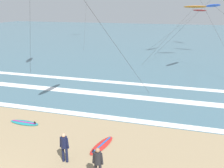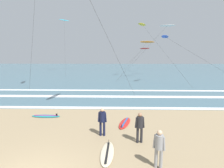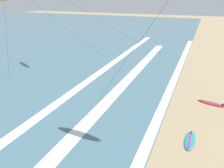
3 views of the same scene
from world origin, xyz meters
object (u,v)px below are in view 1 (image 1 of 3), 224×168
surfboard_right_spare (24,123)px  kite_blue_far_right (214,6)px  surfer_foreground_main (64,145)px  kite_orange_distant_high (195,7)px  kite_red_mid_center (199,11)px  surfer_background_far (98,161)px  surfboard_left_pile (102,145)px

surfboard_right_spare → kite_blue_far_right: bearing=50.6°
surfer_foreground_main → kite_orange_distant_high: bearing=75.4°
kite_red_mid_center → kite_blue_far_right: bearing=-90.3°
surfer_background_far → surfer_foreground_main: bearing=159.4°
surfer_background_far → surfboard_left_pile: surfer_background_far is taller
surfer_foreground_main → kite_red_mid_center: size_ratio=0.17×
surfboard_right_spare → kite_blue_far_right: (12.76, 15.56, 7.33)m
surfboard_left_pile → kite_red_mid_center: kite_red_mid_center is taller
surfboard_right_spare → surfer_foreground_main: bearing=-33.9°
surfer_foreground_main → kite_blue_far_right: bearing=65.8°
surfer_background_far → kite_blue_far_right: size_ratio=0.15×
surfboard_left_pile → kite_orange_distant_high: size_ratio=0.28×
surfer_background_far → kite_orange_distant_high: kite_orange_distant_high is taller
surfboard_right_spare → kite_blue_far_right: 21.41m
surfer_foreground_main → kite_red_mid_center: 40.71m
surfer_foreground_main → surfboard_left_pile: (1.34, 1.79, -0.91)m
surfboard_right_spare → surfer_background_far: bearing=-30.2°
surfboard_right_spare → surfboard_left_pile: same height
surfboard_right_spare → kite_red_mid_center: size_ratio=0.22×
surfer_foreground_main → surfboard_left_pile: surfer_foreground_main is taller
surfer_background_far → kite_red_mid_center: bearing=80.9°
surfer_background_far → kite_orange_distant_high: size_ratio=0.20×
surfer_background_far → kite_red_mid_center: kite_red_mid_center is taller
surfboard_left_pile → surfer_foreground_main: bearing=-126.8°
surfer_foreground_main → kite_blue_far_right: 21.31m
surfer_background_far → kite_orange_distant_high: bearing=79.7°
surfer_foreground_main → surfboard_right_spare: surfer_foreground_main is taller
surfer_background_far → surfboard_left_pile: size_ratio=0.73×
surfer_background_far → surfboard_left_pile: 2.77m
kite_red_mid_center → surfboard_right_spare: bearing=-109.4°
surfboard_right_spare → kite_red_mid_center: (12.86, 36.46, 6.46)m
surfboard_right_spare → kite_red_mid_center: 39.20m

